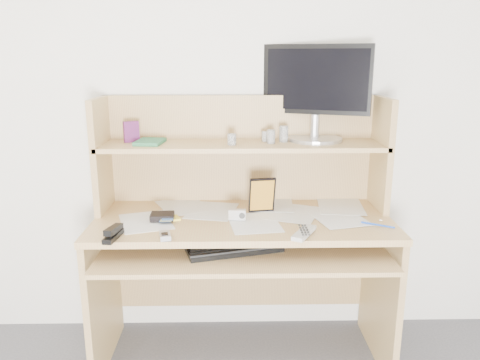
{
  "coord_description": "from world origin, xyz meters",
  "views": [
    {
      "loc": [
        -0.06,
        -0.62,
        1.48
      ],
      "look_at": [
        -0.01,
        1.43,
        0.95
      ],
      "focal_mm": 35.0,
      "sensor_mm": 36.0,
      "label": 1
    }
  ],
  "objects_px": {
    "tv_remote": "(304,233)",
    "keyboard": "(234,248)",
    "monitor": "(316,90)",
    "game_case": "(262,195)",
    "desk": "(242,223)"
  },
  "relations": [
    {
      "from": "tv_remote",
      "to": "keyboard",
      "type": "bearing_deg",
      "value": -166.65
    },
    {
      "from": "tv_remote",
      "to": "monitor",
      "type": "height_order",
      "value": "monitor"
    },
    {
      "from": "tv_remote",
      "to": "game_case",
      "type": "distance_m",
      "value": 0.35
    },
    {
      "from": "game_case",
      "to": "keyboard",
      "type": "bearing_deg",
      "value": -130.34
    },
    {
      "from": "monitor",
      "to": "desk",
      "type": "bearing_deg",
      "value": -136.37
    },
    {
      "from": "game_case",
      "to": "desk",
      "type": "bearing_deg",
      "value": 155.85
    },
    {
      "from": "desk",
      "to": "tv_remote",
      "type": "distance_m",
      "value": 0.42
    },
    {
      "from": "desk",
      "to": "monitor",
      "type": "bearing_deg",
      "value": 22.9
    },
    {
      "from": "desk",
      "to": "tv_remote",
      "type": "height_order",
      "value": "desk"
    },
    {
      "from": "keyboard",
      "to": "tv_remote",
      "type": "height_order",
      "value": "tv_remote"
    },
    {
      "from": "keyboard",
      "to": "game_case",
      "type": "distance_m",
      "value": 0.31
    },
    {
      "from": "tv_remote",
      "to": "monitor",
      "type": "bearing_deg",
      "value": 105.41
    },
    {
      "from": "keyboard",
      "to": "monitor",
      "type": "distance_m",
      "value": 0.88
    },
    {
      "from": "desk",
      "to": "game_case",
      "type": "relative_size",
      "value": 7.94
    },
    {
      "from": "keyboard",
      "to": "game_case",
      "type": "height_order",
      "value": "game_case"
    }
  ]
}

